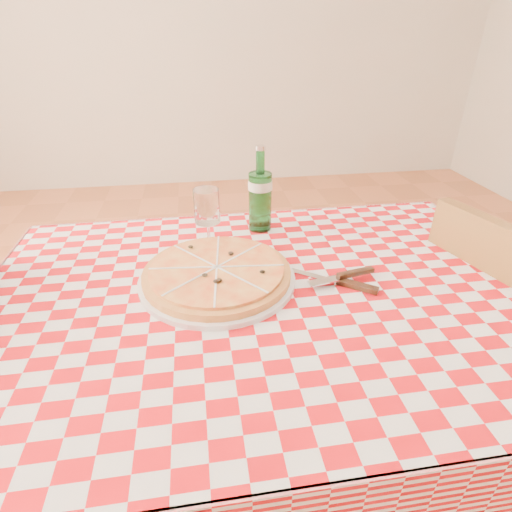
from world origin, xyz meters
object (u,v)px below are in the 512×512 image
Objects in this scene: wine_glass at (208,221)px; chair_near at (493,341)px; dining_table at (268,325)px; pizza_plate at (217,272)px; water_bottle at (260,189)px.

chair_near is at bearing -14.76° from wine_glass.
dining_table is 3.27× the size of pizza_plate.
wine_glass reaches higher than chair_near.
pizza_plate is at bearing -118.64° from water_bottle.
water_bottle is at bearing 138.18° from chair_near.
dining_table is at bearing -95.82° from water_bottle.
pizza_plate is at bearing 151.55° from dining_table.
water_bottle is 1.45× the size of wine_glass.
chair_near is (0.65, 0.01, -0.15)m from dining_table.
water_bottle is at bearing 61.36° from pizza_plate.
pizza_plate is 0.32m from water_bottle.
chair_near is 0.87m from wine_glass.
pizza_plate reaches higher than dining_table.
chair_near is at bearing 1.26° from dining_table.
water_bottle is at bearing 84.18° from dining_table.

